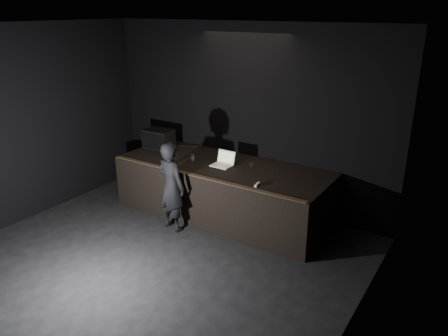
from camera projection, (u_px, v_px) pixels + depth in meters
ground at (119, 286)px, 6.21m from camera, size 7.00×7.00×0.00m
room_walls at (105, 151)px, 5.51m from camera, size 6.10×7.10×3.52m
stage_riser at (223, 190)px, 8.19m from camera, size 4.00×1.50×1.00m
riser_lip at (200, 176)px, 7.46m from camera, size 3.92×0.10×0.01m
stage_monitor at (158, 139)px, 8.92m from camera, size 0.59×0.44×0.38m
cable at (177, 145)px, 9.12m from camera, size 0.81×0.35×0.02m
laptop at (224, 162)px, 7.99m from camera, size 0.37×0.33×0.25m
beer_can at (192, 158)px, 8.12m from camera, size 0.07×0.07×0.16m
plastic_cup at (251, 165)px, 7.85m from camera, size 0.08×0.08×0.09m
wii_remote at (257, 185)px, 7.09m from camera, size 0.06×0.18×0.03m
person at (171, 186)px, 7.56m from camera, size 0.65×0.48×1.61m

